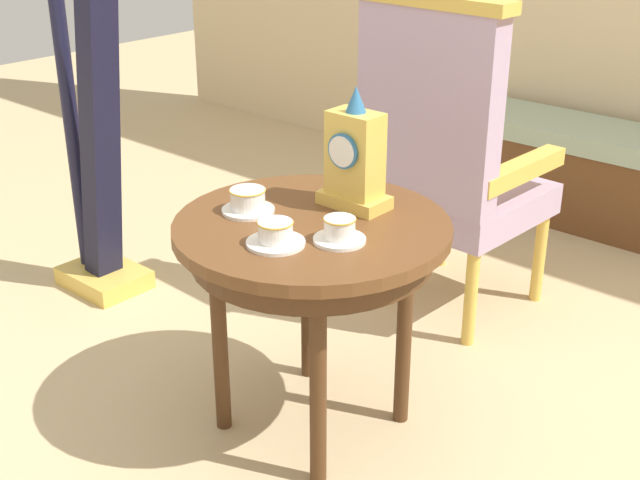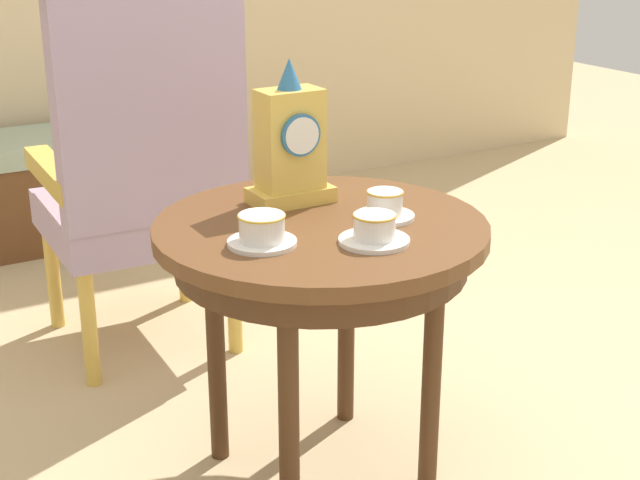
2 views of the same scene
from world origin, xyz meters
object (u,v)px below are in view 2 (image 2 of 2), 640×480
(teacup_right, at_px, (374,230))
(mantel_clock, at_px, (290,146))
(teacup_left, at_px, (262,231))
(window_bench, at_px, (35,190))
(side_table, at_px, (321,254))
(teacup_center, at_px, (385,206))
(armchair, at_px, (143,165))

(teacup_right, xyz_separation_m, mantel_clock, (-0.02, 0.33, 0.11))
(teacup_left, bearing_deg, window_bench, 89.93)
(side_table, height_order, teacup_center, teacup_center)
(teacup_center, bearing_deg, mantel_clock, 120.80)
(teacup_right, relative_size, window_bench, 0.13)
(teacup_left, bearing_deg, teacup_right, -27.06)
(teacup_right, height_order, armchair, armchair)
(teacup_right, distance_m, mantel_clock, 0.34)
(teacup_right, relative_size, teacup_center, 1.11)
(teacup_left, xyz_separation_m, teacup_right, (0.21, -0.10, -0.00))
(teacup_center, bearing_deg, teacup_right, -131.68)
(side_table, xyz_separation_m, teacup_center, (0.14, -0.05, 0.10))
(side_table, relative_size, teacup_left, 5.15)
(side_table, distance_m, window_bench, 2.00)
(mantel_clock, height_order, window_bench, mantel_clock)
(side_table, height_order, teacup_right, teacup_right)
(armchair, bearing_deg, side_table, -81.67)
(teacup_right, relative_size, mantel_clock, 0.44)
(side_table, relative_size, teacup_right, 5.00)
(teacup_right, bearing_deg, mantel_clock, 93.03)
(side_table, relative_size, teacup_center, 5.56)
(mantel_clock, bearing_deg, teacup_center, -59.20)
(side_table, relative_size, mantel_clock, 2.20)
(teacup_right, relative_size, armchair, 0.13)
(teacup_center, bearing_deg, side_table, 160.36)
(teacup_right, height_order, teacup_center, teacup_center)
(teacup_center, bearing_deg, armchair, 106.51)
(side_table, bearing_deg, armchair, 98.33)
(window_bench, bearing_deg, armchair, -87.27)
(teacup_left, xyz_separation_m, window_bench, (0.00, 2.03, -0.45))
(mantel_clock, bearing_deg, teacup_right, -86.97)
(armchair, bearing_deg, teacup_right, -81.39)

